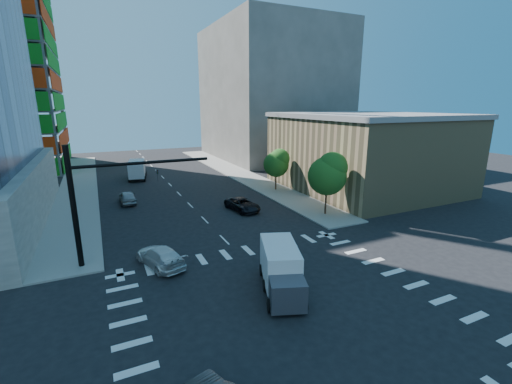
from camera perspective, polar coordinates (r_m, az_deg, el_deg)
ground at (r=21.55m, az=6.35°, el=-19.01°), size 160.00×160.00×0.00m
road_markings at (r=21.55m, az=6.35°, el=-19.00°), size 20.00×20.00×0.01m
sidewalk_ne at (r=60.63m, az=-3.26°, el=3.25°), size 5.00×60.00×0.15m
sidewalk_nw at (r=56.52m, az=-27.47°, el=0.79°), size 5.00×60.00×0.15m
commercial_building at (r=51.24m, az=17.76°, el=6.46°), size 20.50×22.50×10.60m
bg_building_ne at (r=79.21m, az=2.49°, el=16.01°), size 24.00×30.00×28.00m
signal_mast_nw at (r=27.45m, az=-25.20°, el=-0.33°), size 10.20×0.40×9.00m
tree_south at (r=37.33m, az=12.03°, el=3.08°), size 4.16×4.16×6.82m
tree_north at (r=47.54m, az=3.56°, el=4.92°), size 3.54×3.52×5.78m
car_nb_far at (r=39.13m, az=-2.28°, el=-2.10°), size 3.16×5.38×1.41m
car_sb_near at (r=27.13m, az=-15.69°, el=-10.28°), size 3.51×5.52×1.49m
car_sb_mid at (r=44.76m, az=-20.62°, el=-0.81°), size 1.87×4.55×1.54m
box_truck_near at (r=22.58m, az=4.33°, el=-13.50°), size 4.11×6.00×2.90m
box_truck_far at (r=58.91m, az=-19.15°, el=3.42°), size 3.51×6.27×3.10m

